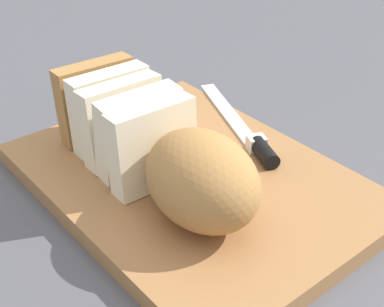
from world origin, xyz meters
The scene contains 8 objects.
ground_plane centered at (0.00, 0.00, 0.00)m, with size 3.00×3.00×0.00m, color #4C4C51.
cutting_board centered at (0.00, 0.00, 0.01)m, with size 0.43×0.32×0.02m, color #9E6B3D.
bread_loaf centered at (0.01, 0.04, 0.08)m, with size 0.33×0.13×0.10m.
bread_knife centered at (0.00, -0.11, 0.03)m, with size 0.24×0.12×0.02m.
crumb_near_knife centered at (-0.06, 0.04, 0.03)m, with size 0.00×0.00×0.00m, color #996633.
crumb_near_loaf centered at (-0.01, -0.06, 0.03)m, with size 0.01×0.01×0.01m, color #996633.
crumb_stray_left centered at (-0.01, 0.07, 0.03)m, with size 0.01×0.01×0.01m, color #996633.
crumb_stray_right centered at (0.02, 0.04, 0.03)m, with size 0.01×0.01×0.01m, color #996633.
Camera 1 is at (-0.42, 0.37, 0.41)m, focal length 51.65 mm.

